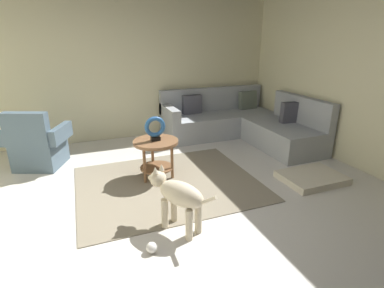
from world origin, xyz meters
The scene contains 10 objects.
ground_plane centered at (0.00, 0.00, -0.05)m, with size 6.00×6.00×0.10m, color silver.
wall_back centered at (0.00, 2.94, 1.35)m, with size 6.00×0.12×2.70m, color beige.
area_rug centered at (0.15, 0.70, 0.01)m, with size 2.30×1.90×0.01m, color gray.
sectional_couch centered at (1.99, 2.01, 0.29)m, with size 2.20×2.25×0.88m.
armchair centered at (-1.46, 1.91, 0.32)m, with size 0.96×0.85×0.88m.
side_table centered at (0.06, 0.93, 0.42)m, with size 0.60×0.60×0.54m.
torus_sculpture centered at (0.06, 0.93, 0.71)m, with size 0.28×0.08×0.33m.
dog_bed_mat centered at (1.98, 0.08, 0.04)m, with size 0.80×0.60×0.09m, color beige.
dog centered at (-0.04, -0.28, 0.38)m, with size 0.48×0.75×0.63m.
dog_toy_ball centered at (-0.38, -0.53, 0.05)m, with size 0.10×0.10×0.10m, color silver.
Camera 1 is at (-0.83, -2.70, 1.81)m, focal length 27.77 mm.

